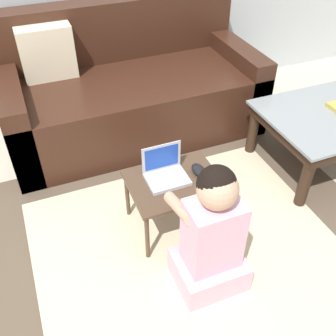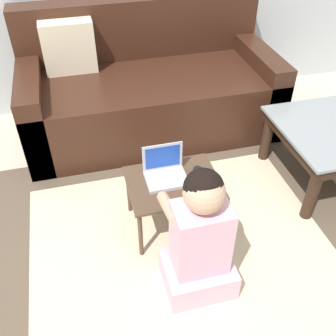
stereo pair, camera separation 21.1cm
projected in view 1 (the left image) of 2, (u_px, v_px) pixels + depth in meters
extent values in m
plane|color=beige|center=(181.00, 249.00, 2.19)|extent=(16.00, 16.00, 0.00)
cube|color=brown|center=(189.00, 250.00, 2.18)|extent=(2.28, 1.96, 0.01)
cube|color=beige|center=(189.00, 249.00, 2.17)|extent=(1.64, 1.41, 0.00)
cube|color=#381E14|center=(133.00, 103.00, 2.95)|extent=(1.82, 0.89, 0.46)
cube|color=#381E14|center=(115.00, 29.00, 2.92)|extent=(1.82, 0.20, 0.43)
cube|color=#381E14|center=(17.00, 119.00, 2.68)|extent=(0.16, 0.89, 0.58)
cube|color=#381E14|center=(231.00, 77.00, 3.16)|extent=(0.16, 0.89, 0.58)
cube|color=beige|center=(47.00, 53.00, 2.67)|extent=(0.36, 0.14, 0.36)
cylinder|color=black|center=(306.00, 181.00, 2.34)|extent=(0.07, 0.07, 0.39)
cylinder|color=black|center=(253.00, 129.00, 2.76)|extent=(0.07, 0.07, 0.39)
cube|color=#4C3828|center=(174.00, 182.00, 2.12)|extent=(0.50, 0.39, 0.02)
cylinder|color=#4C3828|center=(147.00, 238.00, 2.04)|extent=(0.02, 0.02, 0.32)
cylinder|color=#4C3828|center=(223.00, 214.00, 2.17)|extent=(0.02, 0.02, 0.32)
cylinder|color=#4C3828|center=(127.00, 195.00, 2.29)|extent=(0.02, 0.02, 0.32)
cylinder|color=#4C3828|center=(197.00, 176.00, 2.42)|extent=(0.02, 0.02, 0.32)
cube|color=#B7BCC6|center=(168.00, 179.00, 2.11)|extent=(0.22, 0.17, 0.02)
cube|color=silver|center=(169.00, 179.00, 2.10)|extent=(0.18, 0.10, 0.00)
cube|color=#B7BCC6|center=(162.00, 157.00, 2.11)|extent=(0.22, 0.01, 0.16)
cube|color=#1E47B7|center=(162.00, 157.00, 2.11)|extent=(0.19, 0.00, 0.13)
ellipsoid|color=black|center=(199.00, 170.00, 2.16)|extent=(0.07, 0.12, 0.04)
cube|color=#E5B2CC|center=(209.00, 270.00, 1.98)|extent=(0.34, 0.28, 0.17)
cube|color=#E5B2CC|center=(213.00, 234.00, 1.80)|extent=(0.25, 0.18, 0.38)
sphere|color=tan|center=(218.00, 189.00, 1.63)|extent=(0.18, 0.18, 0.18)
sphere|color=black|center=(217.00, 185.00, 1.62)|extent=(0.17, 0.17, 0.17)
cylinder|color=tan|center=(179.00, 208.00, 1.79)|extent=(0.06, 0.26, 0.13)
cylinder|color=tan|center=(225.00, 194.00, 1.86)|extent=(0.06, 0.26, 0.13)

